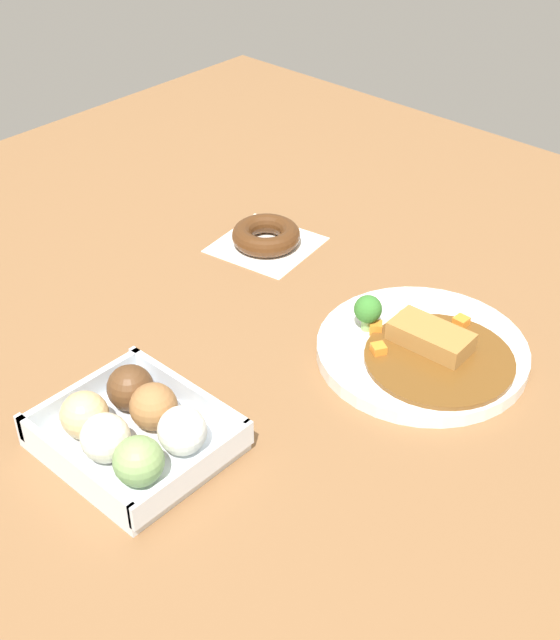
# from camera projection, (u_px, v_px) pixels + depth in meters

# --- Properties ---
(ground_plane) EXTENTS (1.60, 1.60, 0.00)m
(ground_plane) POSITION_uv_depth(u_px,v_px,m) (254.00, 367.00, 1.04)
(ground_plane) COLOR brown
(curry_plate) EXTENTS (0.26, 0.26, 0.07)m
(curry_plate) POSITION_uv_depth(u_px,v_px,m) (423.00, 349.00, 1.04)
(curry_plate) COLOR white
(curry_plate) RESTS_ON ground_plane
(donut_box) EXTENTS (0.19, 0.16, 0.06)m
(donut_box) POSITION_uv_depth(u_px,v_px,m) (134.00, 430.00, 0.91)
(donut_box) COLOR silver
(donut_box) RESTS_ON ground_plane
(chocolate_ring_donut) EXTENTS (0.16, 0.16, 0.03)m
(chocolate_ring_donut) POSITION_uv_depth(u_px,v_px,m) (266.00, 236.00, 1.26)
(chocolate_ring_donut) COLOR white
(chocolate_ring_donut) RESTS_ON ground_plane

